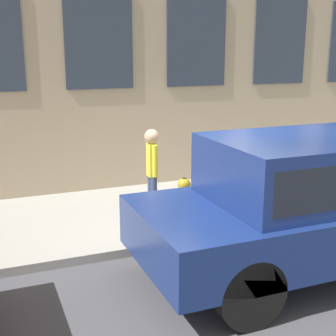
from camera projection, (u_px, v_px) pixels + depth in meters
ground_plane at (219, 242)px, 7.27m from camera, size 80.00×80.00×0.00m
sidewalk at (179, 208)px, 8.65m from camera, size 3.09×60.00×0.13m
fire_hydrant at (184, 200)px, 7.67m from camera, size 0.28×0.40×0.75m
person at (152, 165)px, 7.73m from camera, size 0.37×0.24×1.52m
parked_truck_navy_near at (314, 195)px, 6.11m from camera, size 1.99×4.59×1.84m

